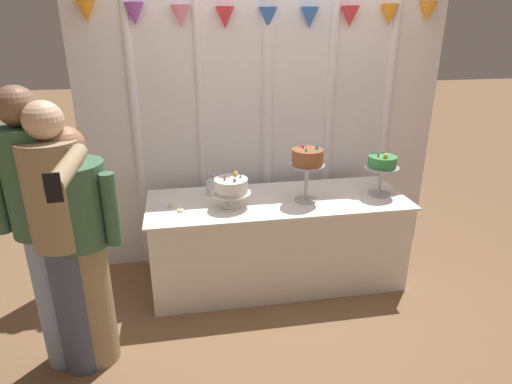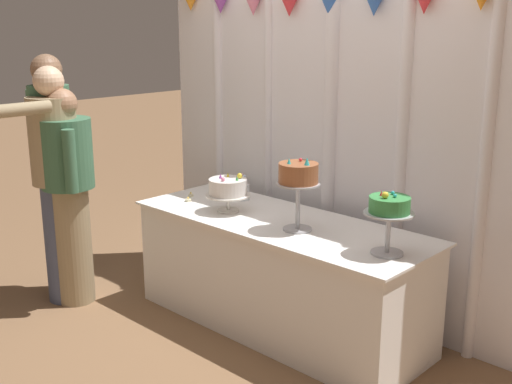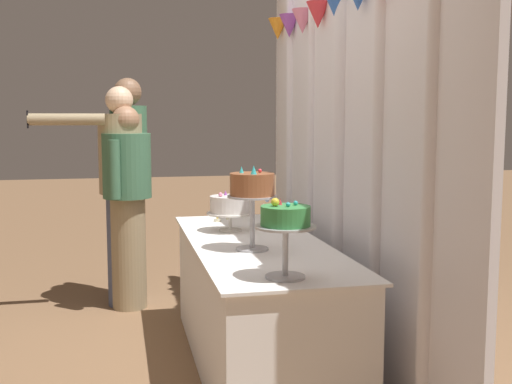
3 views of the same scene
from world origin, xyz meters
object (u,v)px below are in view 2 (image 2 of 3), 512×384
object	(u,v)px
cake_display_center	(298,177)
guest_girl_blue_dress	(55,175)
cake_table	(279,274)
cake_display_leftmost	(228,188)
guest_man_dark_suit	(54,163)
tealight_far_left	(191,195)
flower_vase	(243,191)
cake_display_rightmost	(389,210)
tealight_near_left	(188,200)
guest_man_pink_jacket	(69,190)

from	to	relation	value
cake_display_center	guest_girl_blue_dress	world-z (taller)	guest_girl_blue_dress
cake_table	cake_display_leftmost	world-z (taller)	cake_display_leftmost
cake_table	guest_man_dark_suit	xyz separation A→B (m)	(-1.55, -0.68, 0.61)
tealight_far_left	flower_vase	bearing A→B (deg)	31.62
cake_display_rightmost	tealight_far_left	size ratio (longest dim) A/B	9.86
flower_vase	tealight_near_left	world-z (taller)	flower_vase
guest_man_dark_suit	cake_display_center	bearing A→B (deg)	19.10
cake_table	guest_girl_blue_dress	world-z (taller)	guest_girl_blue_dress
flower_vase	cake_table	bearing A→B (deg)	-19.99
guest_man_pink_jacket	flower_vase	bearing A→B (deg)	47.02
cake_display_leftmost	tealight_far_left	world-z (taller)	cake_display_leftmost
cake_display_center	guest_man_pink_jacket	world-z (taller)	guest_man_pink_jacket
cake_display_rightmost	guest_girl_blue_dress	xyz separation A→B (m)	(-2.23, -0.70, -0.06)
cake_display_center	cake_display_rightmost	bearing A→B (deg)	1.71
cake_display_leftmost	cake_display_center	distance (m)	0.61
cake_display_rightmost	tealight_near_left	size ratio (longest dim) A/B	7.68
guest_man_dark_suit	guest_girl_blue_dress	bearing A→B (deg)	-28.41
tealight_far_left	guest_man_dark_suit	world-z (taller)	guest_man_dark_suit
cake_display_leftmost	cake_display_rightmost	world-z (taller)	cake_display_rightmost
tealight_near_left	guest_man_pink_jacket	size ratio (longest dim) A/B	0.03
cake_display_center	tealight_far_left	size ratio (longest dim) A/B	12.62
tealight_far_left	cake_display_rightmost	bearing A→B (deg)	-1.18
cake_table	cake_display_leftmost	distance (m)	0.65
cake_display_center	guest_man_dark_suit	bearing A→B (deg)	-160.90
cake_display_rightmost	flower_vase	bearing A→B (deg)	169.86
guest_girl_blue_dress	guest_man_dark_suit	size ratio (longest dim) A/B	0.96
flower_vase	guest_girl_blue_dress	world-z (taller)	guest_girl_blue_dress
cake_display_center	tealight_far_left	xyz separation A→B (m)	(-1.04, 0.05, -0.32)
cake_display_leftmost	guest_man_dark_suit	size ratio (longest dim) A/B	0.17
cake_display_leftmost	tealight_near_left	bearing A→B (deg)	-176.60
flower_vase	tealight_far_left	bearing A→B (deg)	-148.38
flower_vase	guest_man_dark_suit	world-z (taller)	guest_man_dark_suit
cake_display_leftmost	tealight_far_left	xyz separation A→B (m)	(-0.46, 0.07, -0.15)
cake_table	flower_vase	bearing A→B (deg)	160.01
guest_girl_blue_dress	cake_display_center	bearing A→B (deg)	22.83
cake_table	guest_man_dark_suit	distance (m)	1.80
cake_display_leftmost	guest_man_dark_suit	distance (m)	1.31
cake_display_rightmost	guest_man_pink_jacket	xyz separation A→B (m)	(-2.16, -0.65, -0.16)
tealight_far_left	guest_girl_blue_dress	xyz separation A→B (m)	(-0.57, -0.73, 0.18)
cake_display_leftmost	cake_display_rightmost	bearing A→B (deg)	1.67
cake_display_center	flower_vase	world-z (taller)	cake_display_center
cake_display_rightmost	guest_man_pink_jacket	world-z (taller)	guest_man_pink_jacket
tealight_near_left	guest_man_dark_suit	distance (m)	1.00
cake_display_center	cake_display_rightmost	size ratio (longest dim) A/B	1.28
guest_girl_blue_dress	tealight_near_left	bearing A→B (deg)	44.56
tealight_near_left	guest_girl_blue_dress	size ratio (longest dim) A/B	0.03
cake_display_rightmost	flower_vase	distance (m)	1.36
cake_display_leftmost	guest_man_dark_suit	bearing A→B (deg)	-153.18
flower_vase	cake_display_leftmost	bearing A→B (deg)	-65.00
tealight_near_left	guest_man_pink_jacket	distance (m)	0.83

